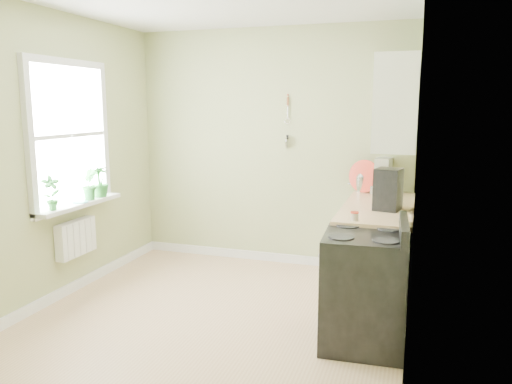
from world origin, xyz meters
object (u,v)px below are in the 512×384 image
(coffee_maker, at_px, (388,190))
(kettle, at_px, (361,182))
(stove, at_px, (364,287))
(stand_mixer, at_px, (384,176))

(coffee_maker, bearing_deg, kettle, 110.10)
(stove, height_order, kettle, kettle)
(stove, height_order, coffee_maker, coffee_maker)
(coffee_maker, bearing_deg, stand_mixer, 95.82)
(stove, relative_size, stand_mixer, 2.38)
(kettle, bearing_deg, stove, -82.30)
(stand_mixer, xyz_separation_m, kettle, (-0.24, -0.02, -0.07))
(stove, xyz_separation_m, kettle, (-0.23, 1.69, 0.57))
(stand_mixer, bearing_deg, coffee_maker, -84.18)
(stove, bearing_deg, coffee_maker, 82.67)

